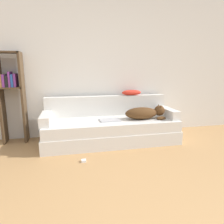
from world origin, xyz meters
TOP-DOWN VIEW (x-y plane):
  - wall_back at (0.00, 2.84)m, footprint 7.22×0.06m
  - couch at (-0.01, 2.31)m, footprint 2.25×0.84m
  - couch_backrest at (-0.01, 2.65)m, footprint 2.21×0.15m
  - couch_arm_left at (-1.06, 2.30)m, footprint 0.15×0.65m
  - couch_arm_right at (1.04, 2.30)m, footprint 0.15×0.65m
  - dog at (0.57, 2.23)m, footprint 0.71×0.31m
  - laptop at (-0.04, 2.24)m, footprint 0.35×0.24m
  - throw_pillow at (0.46, 2.64)m, footprint 0.37×0.16m
  - bookshelf at (-1.61, 2.66)m, footprint 0.38×0.26m
  - power_adapter at (-0.53, 1.62)m, footprint 0.06×0.06m

SIDE VIEW (x-z plane):
  - power_adapter at x=-0.53m, z-range 0.00..0.03m
  - couch at x=-0.01m, z-range 0.00..0.39m
  - laptop at x=-0.04m, z-range 0.39..0.41m
  - couch_arm_left at x=-1.06m, z-range 0.39..0.54m
  - couch_arm_right at x=1.04m, z-range 0.39..0.54m
  - dog at x=0.57m, z-range 0.38..0.62m
  - couch_backrest at x=-0.01m, z-range 0.39..0.76m
  - throw_pillow at x=0.46m, z-range 0.76..0.86m
  - bookshelf at x=-1.61m, z-range 0.11..1.62m
  - wall_back at x=0.00m, z-range 0.00..2.70m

